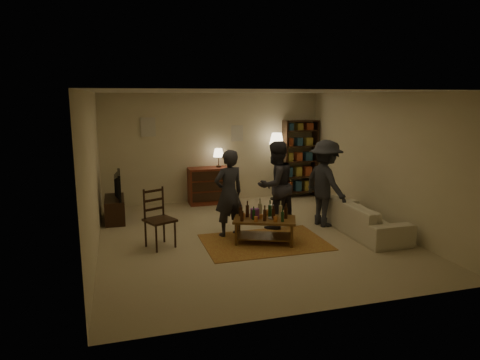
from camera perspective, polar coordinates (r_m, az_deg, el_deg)
name	(u,v)px	position (r m, az deg, el deg)	size (l,w,h in m)	color
floor	(250,236)	(8.21, 1.28, -7.52)	(6.00, 6.00, 0.00)	#C6B793
room_shell	(188,130)	(10.56, -6.96, 6.65)	(6.00, 6.00, 6.00)	beige
rug	(264,242)	(7.89, 3.28, -8.26)	(2.20, 1.50, 0.01)	#933F20
coffee_table	(264,221)	(7.78, 3.25, -5.49)	(1.25, 0.98, 0.79)	brown
dining_chair	(158,216)	(7.67, -10.92, -4.68)	(0.61, 0.61, 1.06)	black
tv_stand	(115,203)	(9.48, -16.36, -2.99)	(0.40, 1.00, 1.06)	black
dresser	(209,185)	(10.58, -4.12, -0.62)	(1.00, 0.50, 1.36)	maroon
bookshelf	(300,158)	(11.29, 7.97, 2.93)	(0.90, 0.34, 2.02)	black
floor_lamp	(277,143)	(10.85, 4.90, 4.90)	(0.36, 0.36, 1.71)	black
sofa	(364,218)	(8.67, 16.16, -4.84)	(2.08, 0.81, 0.61)	beige
person_left	(229,193)	(8.04, -1.51, -1.80)	(0.60, 0.40, 1.65)	#27282F
person_right	(276,185)	(8.55, 4.76, -0.68)	(0.85, 0.67, 1.76)	#292830
person_by_sofa	(325,183)	(8.86, 11.33, -0.44)	(1.14, 0.66, 1.76)	#26282E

